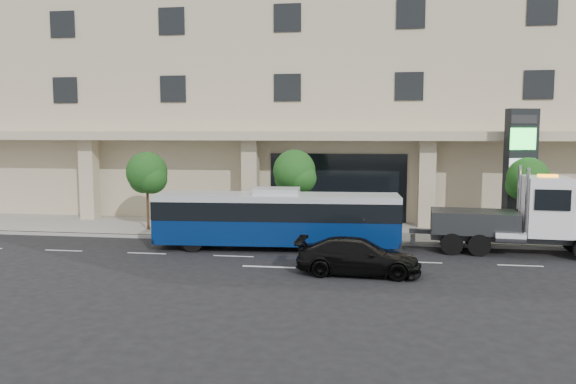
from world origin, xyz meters
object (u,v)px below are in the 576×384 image
(black_sedan, at_px, (358,256))
(signage_pylon, at_px, (520,172))
(tow_truck, at_px, (527,218))
(city_bus, at_px, (277,218))

(black_sedan, bearing_deg, signage_pylon, -40.88)
(black_sedan, bearing_deg, tow_truck, -55.13)
(signage_pylon, bearing_deg, black_sedan, -152.28)
(city_bus, relative_size, black_sedan, 2.40)
(tow_truck, distance_m, signage_pylon, 4.17)
(black_sedan, distance_m, signage_pylon, 11.85)
(tow_truck, relative_size, black_sedan, 1.82)
(black_sedan, height_order, signage_pylon, signage_pylon)
(city_bus, height_order, tow_truck, tow_truck)
(city_bus, distance_m, black_sedan, 5.69)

